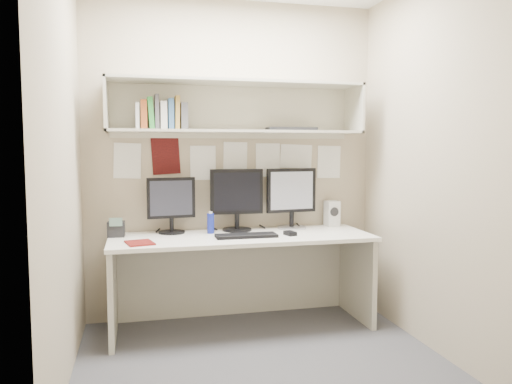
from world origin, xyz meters
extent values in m
cube|color=#444448|center=(0.00, 0.00, 0.00)|extent=(2.40, 2.00, 0.01)
cube|color=tan|center=(0.00, 1.00, 1.30)|extent=(2.40, 0.02, 2.60)
cube|color=tan|center=(0.00, -1.00, 1.30)|extent=(2.40, 0.02, 2.60)
cube|color=tan|center=(-1.20, 0.00, 1.30)|extent=(0.02, 2.00, 2.60)
cube|color=tan|center=(1.20, 0.00, 1.30)|extent=(0.02, 2.00, 2.60)
cube|color=white|center=(0.00, 0.64, 0.71)|extent=(2.00, 0.70, 0.03)
cube|color=beige|center=(0.00, 0.97, 0.35)|extent=(1.96, 0.02, 0.70)
cube|color=beige|center=(0.00, 0.81, 1.53)|extent=(2.00, 0.38, 0.02)
cube|color=beige|center=(0.00, 0.81, 1.91)|extent=(2.00, 0.38, 0.02)
cube|color=beige|center=(0.00, 0.99, 1.72)|extent=(2.00, 0.02, 0.40)
cube|color=beige|center=(-0.99, 0.81, 1.72)|extent=(0.02, 0.38, 0.40)
cube|color=beige|center=(0.99, 0.81, 1.72)|extent=(0.02, 0.38, 0.40)
cylinder|color=black|center=(-0.52, 0.86, 0.74)|extent=(0.21, 0.21, 0.02)
cylinder|color=black|center=(-0.52, 0.86, 0.80)|extent=(0.03, 0.03, 0.10)
cube|color=black|center=(-0.52, 0.87, 1.01)|extent=(0.38, 0.07, 0.32)
cube|color=black|center=(-0.52, 0.85, 1.01)|extent=(0.33, 0.04, 0.27)
cylinder|color=black|center=(0.01, 0.86, 0.74)|extent=(0.24, 0.24, 0.02)
cylinder|color=black|center=(0.01, 0.86, 0.81)|extent=(0.04, 0.04, 0.12)
cube|color=black|center=(0.01, 0.87, 1.05)|extent=(0.43, 0.05, 0.37)
cube|color=black|center=(0.01, 0.85, 1.05)|extent=(0.38, 0.02, 0.31)
cylinder|color=#A5A5AA|center=(0.47, 0.86, 0.74)|extent=(0.24, 0.24, 0.02)
cylinder|color=black|center=(0.47, 0.86, 0.81)|extent=(0.04, 0.04, 0.12)
cube|color=black|center=(0.47, 0.87, 1.05)|extent=(0.43, 0.08, 0.37)
cube|color=silver|center=(0.47, 0.85, 1.05)|extent=(0.38, 0.05, 0.31)
cube|color=black|center=(0.01, 0.55, 0.74)|extent=(0.46, 0.17, 0.02)
cube|color=black|center=(0.36, 0.55, 0.75)|extent=(0.09, 0.12, 0.03)
cube|color=silver|center=(0.85, 0.91, 0.84)|extent=(0.12, 0.12, 0.22)
cylinder|color=black|center=(0.85, 0.85, 0.86)|extent=(0.08, 0.01, 0.08)
cylinder|color=navy|center=(-0.22, 0.78, 0.81)|extent=(0.06, 0.06, 0.16)
cylinder|color=white|center=(-0.22, 0.78, 0.89)|extent=(0.03, 0.03, 0.02)
cube|color=#621310|center=(-0.77, 0.47, 0.74)|extent=(0.22, 0.25, 0.01)
cube|color=black|center=(-0.94, 0.80, 0.79)|extent=(0.13, 0.11, 0.11)
cube|color=#4C6659|center=(-0.94, 0.74, 0.85)|extent=(0.09, 0.01, 0.06)
cube|color=beige|center=(-0.77, 0.82, 1.64)|extent=(0.03, 0.16, 0.20)
cube|color=#96421B|center=(-0.72, 0.82, 1.65)|extent=(0.05, 0.16, 0.22)
cube|color=#297D31|center=(-0.67, 0.82, 1.66)|extent=(0.04, 0.16, 0.24)
cube|color=#47454A|center=(-0.62, 0.82, 1.67)|extent=(0.03, 0.16, 0.26)
cube|color=silver|center=(-0.57, 0.82, 1.65)|extent=(0.05, 0.16, 0.21)
cube|color=#345983|center=(-0.52, 0.82, 1.66)|extent=(0.04, 0.16, 0.23)
cube|color=olive|center=(-0.47, 0.82, 1.67)|extent=(0.03, 0.16, 0.25)
cube|color=#444447|center=(-0.42, 0.82, 1.64)|extent=(0.05, 0.16, 0.20)
cube|color=black|center=(0.46, 0.83, 1.55)|extent=(0.41, 0.16, 0.03)
camera|label=1|loc=(-0.78, -3.08, 1.40)|focal=35.00mm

